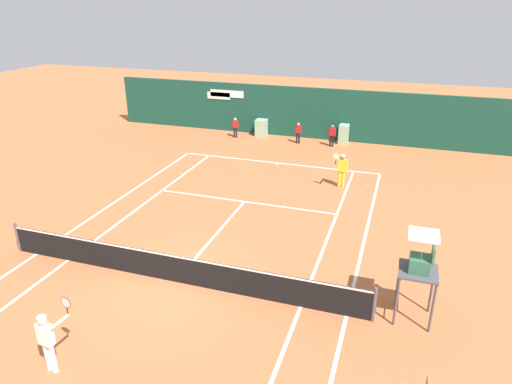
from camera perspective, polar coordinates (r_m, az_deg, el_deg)
ground_plane at (r=15.18m, az=-8.99°, el=-9.74°), size 80.00×80.00×0.01m
tennis_net at (r=14.49m, az=-10.14°, el=-9.19°), size 12.10×0.10×1.07m
sponsor_back_wall at (r=29.08m, az=5.65°, el=9.69°), size 25.00×1.02×3.12m
umpire_chair at (r=12.90m, az=19.62°, el=-8.67°), size 1.00×1.00×2.60m
player_on_baseline at (r=21.41m, az=10.58°, el=2.96°), size 0.64×0.66×1.81m
player_near_side at (r=12.05m, az=-24.46°, el=-16.11°), size 0.67×0.65×1.80m
ball_kid_centre_post at (r=29.04m, az=-2.58°, el=8.14°), size 0.42×0.17×1.26m
ball_kid_left_post at (r=27.89m, az=5.25°, el=7.47°), size 0.42×0.20×1.27m
ball_kid_right_post at (r=27.52m, az=9.40°, el=7.10°), size 0.43×0.21×1.31m
tennis_ball_mid_court at (r=22.04m, az=13.54°, el=0.72°), size 0.07×0.07×0.07m
tennis_ball_near_service_line at (r=19.13m, az=9.95°, el=-2.46°), size 0.07×0.07×0.07m
tennis_ball_by_sideline at (r=23.29m, az=-9.39°, el=2.28°), size 0.07×0.07×0.07m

